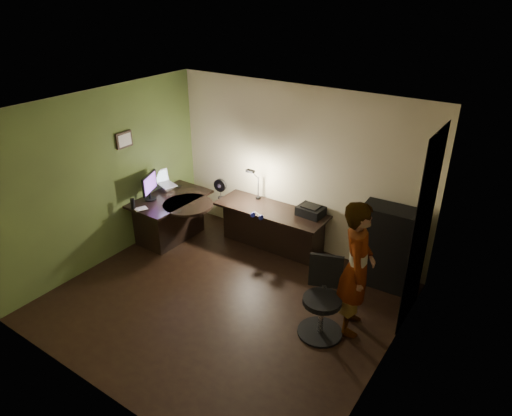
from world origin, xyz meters
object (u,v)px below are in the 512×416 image
Objects in this scene: desk_right at (271,228)px; cabinet at (389,247)px; office_chair at (322,301)px; person at (356,269)px; desk_left at (171,218)px; monitor at (149,190)px.

cabinet reaches higher than desk_right.
desk_right is at bearing 119.21° from office_chair.
desk_right is at bearing 178.92° from cabinet.
desk_right is at bearing 40.93° from person.
cabinet is 0.69× the size of person.
desk_right is 1.53× the size of cabinet.
cabinet reaches higher than office_chair.
cabinet is 1.54m from office_chair.
desk_left is 3.64m from cabinet.
office_chair is at bearing -11.44° from desk_left.
desk_left is 1.73m from desk_right.
desk_right is at bearing 5.28° from monitor.
cabinet is (3.55, 0.78, 0.23)m from desk_left.
person is at bearing -25.01° from monitor.
person is (3.73, -0.15, -0.06)m from monitor.
desk_left is at bearing -156.56° from desk_right.
person is at bearing -94.28° from cabinet.
desk_left is 0.71× the size of desk_right.
monitor is 0.48× the size of office_chair.
desk_left is at bearing 147.26° from office_chair.
cabinet is 1.21× the size of office_chair.
desk_right is 1.06× the size of person.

